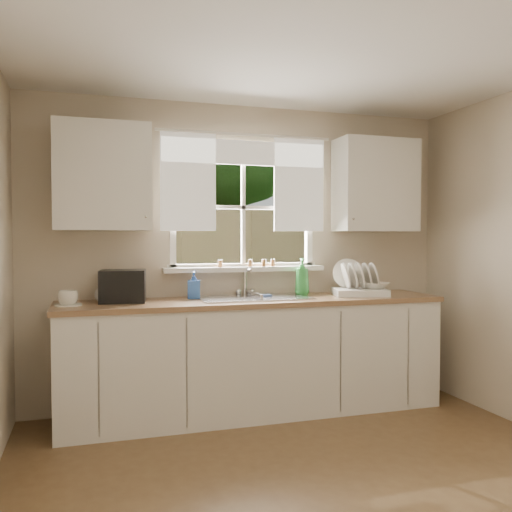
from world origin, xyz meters
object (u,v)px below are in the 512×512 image
object	(u,v)px
cup	(68,298)
soap_bottle_a	(302,277)
black_appliance	(123,286)
dish_rack	(359,286)

from	to	relation	value
cup	soap_bottle_a	bearing A→B (deg)	-16.89
cup	black_appliance	xyz separation A→B (m)	(0.39, 0.12, 0.07)
dish_rack	cup	world-z (taller)	dish_rack
black_appliance	dish_rack	bearing A→B (deg)	4.60
soap_bottle_a	black_appliance	xyz separation A→B (m)	(-1.47, -0.06, -0.03)
dish_rack	black_appliance	xyz separation A→B (m)	(-1.92, 0.11, 0.04)
dish_rack	cup	distance (m)	2.31
dish_rack	cup	bearing A→B (deg)	-179.72
dish_rack	soap_bottle_a	xyz separation A→B (m)	(-0.45, 0.16, 0.08)
dish_rack	cup	xyz separation A→B (m)	(-2.31, -0.01, -0.02)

